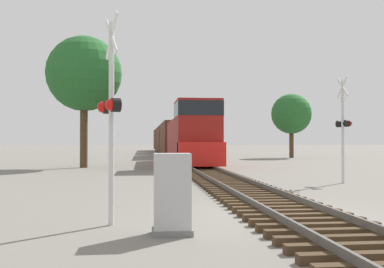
% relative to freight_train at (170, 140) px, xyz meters
% --- Properties ---
extents(ground_plane, '(400.00, 400.00, 0.00)m').
position_rel_freight_train_xyz_m(ground_plane, '(0.00, -47.80, -2.04)').
color(ground_plane, slate).
extents(rail_track_bed, '(2.60, 160.00, 0.31)m').
position_rel_freight_train_xyz_m(rail_track_bed, '(0.00, -47.80, -1.91)').
color(rail_track_bed, '#42301E').
rests_on(rail_track_bed, ground).
extents(freight_train, '(2.88, 65.12, 4.51)m').
position_rel_freight_train_xyz_m(freight_train, '(0.00, 0.00, 0.00)').
color(freight_train, maroon).
rests_on(freight_train, ground).
extents(crossing_signal_near, '(0.58, 1.00, 4.61)m').
position_rel_freight_train_xyz_m(crossing_signal_near, '(-4.28, -48.82, 0.49)').
color(crossing_signal_near, silver).
rests_on(crossing_signal_near, ground).
extents(crossing_signal_far, '(0.37, 1.01, 4.68)m').
position_rel_freight_train_xyz_m(crossing_signal_far, '(5.16, -39.97, 0.50)').
color(crossing_signal_far, silver).
rests_on(crossing_signal_far, ground).
extents(relay_cabinet, '(0.78, 0.60, 1.59)m').
position_rel_freight_train_xyz_m(relay_cabinet, '(-3.00, -49.95, -1.26)').
color(relay_cabinet, slate).
rests_on(relay_cabinet, ground).
extents(tree_far_right, '(5.20, 5.20, 9.12)m').
position_rel_freight_train_xyz_m(tree_far_right, '(-7.63, -27.07, 4.44)').
color(tree_far_right, '#473521').
rests_on(tree_far_right, ground).
extents(tree_mid_background, '(4.40, 4.40, 7.05)m').
position_rel_freight_train_xyz_m(tree_mid_background, '(12.73, -10.89, 2.78)').
color(tree_mid_background, '#473521').
rests_on(tree_mid_background, ground).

